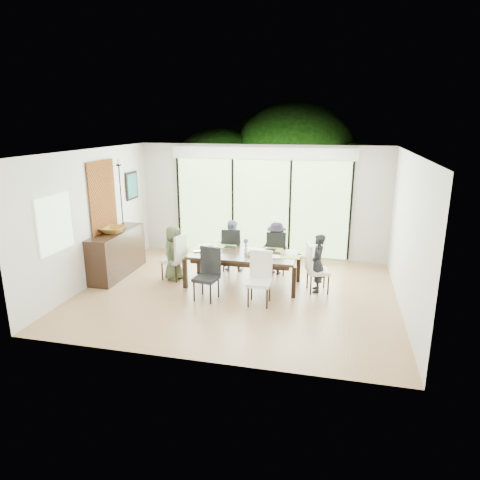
% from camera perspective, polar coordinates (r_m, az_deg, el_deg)
% --- Properties ---
extents(floor, '(6.00, 5.00, 0.01)m').
position_cam_1_polar(floor, '(8.38, -0.39, -7.09)').
color(floor, brown).
rests_on(floor, ground).
extents(ceiling, '(6.00, 5.00, 0.01)m').
position_cam_1_polar(ceiling, '(7.75, -0.43, 11.74)').
color(ceiling, white).
rests_on(ceiling, wall_back).
extents(wall_back, '(6.00, 0.02, 2.70)m').
position_cam_1_polar(wall_back, '(10.36, 2.86, 5.15)').
color(wall_back, beige).
rests_on(wall_back, floor).
extents(wall_front, '(6.00, 0.02, 2.70)m').
position_cam_1_polar(wall_front, '(5.64, -6.42, -3.93)').
color(wall_front, beige).
rests_on(wall_front, floor).
extents(wall_left, '(0.02, 5.00, 2.70)m').
position_cam_1_polar(wall_left, '(9.12, -19.14, 2.87)').
color(wall_left, silver).
rests_on(wall_left, floor).
extents(wall_right, '(0.02, 5.00, 2.70)m').
position_cam_1_polar(wall_right, '(7.83, 21.52, 0.63)').
color(wall_right, silver).
rests_on(wall_right, floor).
extents(glass_doors, '(4.20, 0.02, 2.30)m').
position_cam_1_polar(glass_doors, '(10.35, 2.81, 4.30)').
color(glass_doors, '#598C3F').
rests_on(glass_doors, wall_back).
extents(blinds_header, '(4.40, 0.06, 0.28)m').
position_cam_1_polar(blinds_header, '(10.16, 2.90, 11.49)').
color(blinds_header, white).
rests_on(blinds_header, wall_back).
extents(mullion_a, '(0.05, 0.04, 2.30)m').
position_cam_1_polar(mullion_a, '(10.90, -8.15, 4.74)').
color(mullion_a, black).
rests_on(mullion_a, wall_back).
extents(mullion_b, '(0.05, 0.04, 2.30)m').
position_cam_1_polar(mullion_b, '(10.48, -0.97, 4.46)').
color(mullion_b, black).
rests_on(mullion_b, wall_back).
extents(mullion_c, '(0.05, 0.04, 2.30)m').
position_cam_1_polar(mullion_c, '(10.24, 6.67, 4.09)').
color(mullion_c, black).
rests_on(mullion_c, wall_back).
extents(mullion_d, '(0.05, 0.04, 2.30)m').
position_cam_1_polar(mullion_d, '(10.18, 14.53, 3.62)').
color(mullion_d, black).
rests_on(mullion_d, wall_back).
extents(side_window, '(0.02, 0.90, 1.00)m').
position_cam_1_polar(side_window, '(8.11, -23.43, 2.00)').
color(side_window, '#8CAD7F').
rests_on(side_window, wall_left).
extents(deck, '(6.00, 1.80, 0.10)m').
position_cam_1_polar(deck, '(11.54, 3.57, -0.92)').
color(deck, '#513C22').
rests_on(deck, ground).
extents(rail_top, '(6.00, 0.08, 0.06)m').
position_cam_1_polar(rail_top, '(12.15, 4.26, 2.85)').
color(rail_top, brown).
rests_on(rail_top, deck).
extents(foliage_left, '(3.20, 3.20, 3.20)m').
position_cam_1_polar(foliage_left, '(13.34, -2.71, 7.90)').
color(foliage_left, '#14380F').
rests_on(foliage_left, ground).
extents(foliage_mid, '(4.00, 4.00, 4.00)m').
position_cam_1_polar(foliage_mid, '(13.46, 7.16, 9.42)').
color(foliage_mid, '#14380F').
rests_on(foliage_mid, ground).
extents(foliage_right, '(2.80, 2.80, 2.80)m').
position_cam_1_polar(foliage_right, '(12.67, 14.84, 6.17)').
color(foliage_right, '#14380F').
rests_on(foliage_right, ground).
extents(foliage_far, '(3.60, 3.60, 3.60)m').
position_cam_1_polar(foliage_far, '(14.31, 3.41, 9.14)').
color(foliage_far, '#14380F').
rests_on(foliage_far, ground).
extents(table_top, '(2.13, 0.98, 0.05)m').
position_cam_1_polar(table_top, '(8.56, 0.39, -1.98)').
color(table_top, black).
rests_on(table_top, floor).
extents(table_apron, '(1.96, 0.80, 0.09)m').
position_cam_1_polar(table_apron, '(8.59, 0.38, -2.49)').
color(table_apron, black).
rests_on(table_apron, floor).
extents(table_leg_fl, '(0.08, 0.08, 0.61)m').
position_cam_1_polar(table_leg_fl, '(8.58, -7.34, -4.43)').
color(table_leg_fl, black).
rests_on(table_leg_fl, floor).
extents(table_leg_fr, '(0.08, 0.08, 0.61)m').
position_cam_1_polar(table_leg_fr, '(8.11, 7.20, -5.63)').
color(table_leg_fr, black).
rests_on(table_leg_fr, floor).
extents(table_leg_bl, '(0.08, 0.08, 0.61)m').
position_cam_1_polar(table_leg_bl, '(9.34, -5.51, -2.68)').
color(table_leg_bl, black).
rests_on(table_leg_bl, floor).
extents(table_leg_br, '(0.08, 0.08, 0.61)m').
position_cam_1_polar(table_leg_br, '(8.91, 7.80, -3.67)').
color(table_leg_br, black).
rests_on(table_leg_br, floor).
extents(chair_left_end, '(0.48, 0.48, 0.98)m').
position_cam_1_polar(chair_left_end, '(9.04, -8.93, -2.21)').
color(chair_left_end, beige).
rests_on(chair_left_end, floor).
extents(chair_right_end, '(0.50, 0.50, 0.98)m').
position_cam_1_polar(chair_right_end, '(8.42, 10.40, -3.63)').
color(chair_right_end, silver).
rests_on(chair_right_end, floor).
extents(chair_far_left, '(0.47, 0.47, 0.98)m').
position_cam_1_polar(chair_far_left, '(9.50, -1.13, -1.15)').
color(chair_far_left, black).
rests_on(chair_far_left, floor).
extents(chair_far_right, '(0.45, 0.45, 0.98)m').
position_cam_1_polar(chair_far_right, '(9.31, 4.85, -1.55)').
color(chair_far_right, black).
rests_on(chair_far_right, floor).
extents(chair_near_left, '(0.47, 0.47, 0.98)m').
position_cam_1_polar(chair_near_left, '(7.94, -4.55, -4.61)').
color(chair_near_left, black).
rests_on(chair_near_left, floor).
extents(chair_near_right, '(0.42, 0.42, 0.98)m').
position_cam_1_polar(chair_near_right, '(7.71, 2.58, -5.21)').
color(chair_near_right, white).
rests_on(chair_near_right, floor).
extents(person_left_end, '(0.45, 0.60, 1.15)m').
position_cam_1_polar(person_left_end, '(9.01, -8.84, -1.71)').
color(person_left_end, '#445136').
rests_on(person_left_end, floor).
extents(person_right_end, '(0.39, 0.57, 1.15)m').
position_cam_1_polar(person_right_end, '(8.40, 10.30, -3.08)').
color(person_right_end, black).
rests_on(person_right_end, floor).
extents(person_far_left, '(0.56, 0.37, 1.15)m').
position_cam_1_polar(person_far_left, '(9.45, -1.16, -0.69)').
color(person_far_left, '#7C90B3').
rests_on(person_far_left, floor).
extents(person_far_right, '(0.58, 0.42, 1.15)m').
position_cam_1_polar(person_far_right, '(9.27, 4.84, -1.09)').
color(person_far_right, '#231C2A').
rests_on(person_far_right, floor).
extents(placemat_left, '(0.39, 0.28, 0.01)m').
position_cam_1_polar(placemat_left, '(8.80, -5.66, -1.36)').
color(placemat_left, '#88A43A').
rests_on(placemat_left, table_top).
extents(placemat_right, '(0.39, 0.28, 0.01)m').
position_cam_1_polar(placemat_right, '(8.40, 6.72, -2.22)').
color(placemat_right, '#93AB3D').
rests_on(placemat_right, table_top).
extents(placemat_far_l, '(0.39, 0.28, 0.01)m').
position_cam_1_polar(placemat_far_l, '(9.03, -1.84, -0.85)').
color(placemat_far_l, '#7AB540').
rests_on(placemat_far_l, table_top).
extents(placemat_far_r, '(0.39, 0.28, 0.01)m').
position_cam_1_polar(placemat_far_r, '(8.83, 4.44, -1.27)').
color(placemat_far_r, olive).
rests_on(placemat_far_r, table_top).
extents(placemat_paper, '(0.39, 0.28, 0.01)m').
position_cam_1_polar(placemat_paper, '(8.41, -3.73, -2.13)').
color(placemat_paper, white).
rests_on(placemat_paper, table_top).
extents(tablet_far_l, '(0.23, 0.16, 0.01)m').
position_cam_1_polar(tablet_far_l, '(8.96, -1.30, -0.93)').
color(tablet_far_l, black).
rests_on(tablet_far_l, table_top).
extents(tablet_far_r, '(0.21, 0.15, 0.01)m').
position_cam_1_polar(tablet_far_r, '(8.79, 4.07, -1.30)').
color(tablet_far_r, black).
rests_on(tablet_far_r, table_top).
extents(papers, '(0.27, 0.20, 0.00)m').
position_cam_1_polar(papers, '(8.39, 4.98, -2.22)').
color(papers, white).
rests_on(papers, table_top).
extents(platter_base, '(0.23, 0.23, 0.02)m').
position_cam_1_polar(platter_base, '(8.41, -3.73, -2.04)').
color(platter_base, white).
rests_on(platter_base, table_top).
extents(platter_snacks, '(0.18, 0.18, 0.01)m').
position_cam_1_polar(platter_snacks, '(8.40, -3.73, -1.94)').
color(platter_snacks, '#EFA31C').
rests_on(platter_snacks, table_top).
extents(vase, '(0.07, 0.07, 0.11)m').
position_cam_1_polar(vase, '(8.57, 0.79, -1.39)').
color(vase, silver).
rests_on(vase, table_top).
extents(hyacinth_stems, '(0.04, 0.04, 0.14)m').
position_cam_1_polar(hyacinth_stems, '(8.54, 0.79, -0.71)').
color(hyacinth_stems, '#337226').
rests_on(hyacinth_stems, table_top).
extents(hyacinth_blooms, '(0.10, 0.10, 0.10)m').
position_cam_1_polar(hyacinth_blooms, '(8.52, 0.79, -0.13)').
color(hyacinth_blooms, '#4744AC').
rests_on(hyacinth_blooms, table_top).
extents(laptop, '(0.35, 0.31, 0.02)m').
position_cam_1_polar(laptop, '(8.68, -5.24, -1.54)').
color(laptop, silver).
rests_on(laptop, table_top).
extents(cup_a, '(0.15, 0.15, 0.09)m').
position_cam_1_polar(cup_a, '(8.85, -3.82, -0.95)').
color(cup_a, white).
rests_on(cup_a, table_top).
extents(cup_b, '(0.10, 0.10, 0.08)m').
position_cam_1_polar(cup_b, '(8.42, 1.23, -1.81)').
color(cup_b, white).
rests_on(cup_b, table_top).
extents(cup_c, '(0.11, 0.11, 0.09)m').
position_cam_1_polar(cup_c, '(8.50, 5.80, -1.70)').
color(cup_c, white).
rests_on(cup_c, table_top).
extents(book, '(0.18, 0.22, 0.02)m').
position_cam_1_polar(book, '(8.55, 2.09, -1.77)').
color(book, white).
rests_on(book, table_top).
extents(sideboard, '(0.48, 1.72, 0.96)m').
position_cam_1_polar(sideboard, '(9.57, -16.06, -1.69)').
color(sideboard, black).
rests_on(sideboard, floor).
extents(bowl, '(0.51, 0.51, 0.12)m').
position_cam_1_polar(bowl, '(9.34, -16.61, 1.33)').
color(bowl, '#8B5D1E').
rests_on(bowl, sideboard).
extents(candlestick_base, '(0.11, 0.11, 0.04)m').
position_cam_1_polar(candlestick_base, '(9.73, -15.30, 1.74)').
color(candlestick_base, black).
rests_on(candlestick_base, sideboard).
extents(candlestick_shaft, '(0.03, 0.03, 1.34)m').
position_cam_1_polar(candlestick_shaft, '(9.60, -15.59, 5.65)').
color(candlestick_shaft, black).
rests_on(candlestick_shaft, sideboard).
extents(candlestick_pan, '(0.11, 0.11, 0.03)m').
position_cam_1_polar(candlestick_pan, '(9.51, -15.88, 9.60)').
color(candlestick_pan, black).
rests_on(candlestick_pan, sideboard).
extents(candle, '(0.04, 0.04, 0.11)m').
position_cam_1_polar(candle, '(9.51, -15.91, 9.98)').
color(candle, silver).
rests_on(candle, sideboard).
extents(tapestry, '(0.02, 1.00, 1.50)m').
position_cam_1_polar(tapestry, '(9.37, -17.84, 5.49)').
color(tapestry, '#8F4314').
rests_on(tapestry, wall_left).
extents(art_frame, '(0.03, 0.55, 0.65)m').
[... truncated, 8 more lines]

